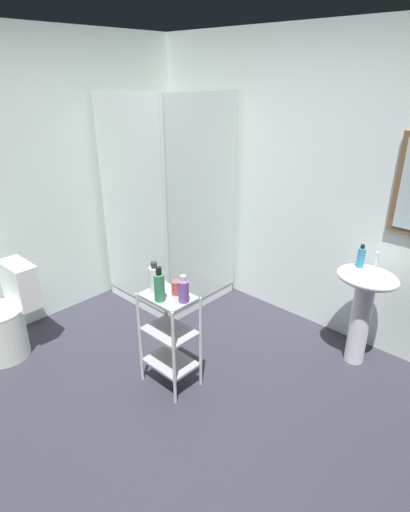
% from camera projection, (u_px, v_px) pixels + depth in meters
% --- Properties ---
extents(ground_plane, '(4.20, 4.20, 0.02)m').
position_uv_depth(ground_plane, '(161.00, 425.00, 2.79)').
color(ground_plane, '#2E2D39').
extents(wall_back, '(4.20, 0.14, 2.50)m').
position_uv_depth(wall_back, '(321.00, 188.00, 3.51)').
color(wall_back, white).
rests_on(wall_back, ground_plane).
extents(wall_left, '(0.10, 4.20, 2.50)m').
position_uv_depth(wall_left, '(4.00, 190.00, 3.44)').
color(wall_left, white).
rests_on(wall_left, ground_plane).
extents(shower_stall, '(0.92, 0.92, 2.00)m').
position_uv_depth(shower_stall, '(171.00, 257.00, 4.15)').
color(shower_stall, white).
rests_on(shower_stall, ground_plane).
extents(pedestal_sink, '(0.46, 0.37, 0.81)m').
position_uv_depth(pedestal_sink, '(364.00, 297.00, 3.17)').
color(pedestal_sink, white).
rests_on(pedestal_sink, ground_plane).
extents(sink_faucet, '(0.03, 0.03, 0.10)m').
position_uv_depth(sink_faucet, '(377.00, 258.00, 3.14)').
color(sink_faucet, silver).
rests_on(sink_faucet, pedestal_sink).
extents(toilet, '(0.37, 0.49, 0.76)m').
position_uv_depth(toilet, '(7.00, 320.00, 3.37)').
color(toilet, white).
rests_on(toilet, ground_plane).
extents(storage_cart, '(0.38, 0.28, 0.74)m').
position_uv_depth(storage_cart, '(170.00, 333.00, 2.99)').
color(storage_cart, silver).
rests_on(storage_cart, ground_plane).
extents(hand_soap_bottle, '(0.06, 0.06, 0.18)m').
position_uv_depth(hand_soap_bottle, '(361.00, 257.00, 3.10)').
color(hand_soap_bottle, '#389ED1').
rests_on(hand_soap_bottle, pedestal_sink).
extents(lotion_bottle_white, '(0.08, 0.08, 0.23)m').
position_uv_depth(lotion_bottle_white, '(155.00, 279.00, 2.87)').
color(lotion_bottle_white, white).
rests_on(lotion_bottle_white, storage_cart).
extents(body_wash_bottle_green, '(0.07, 0.07, 0.25)m').
position_uv_depth(body_wash_bottle_green, '(159.00, 286.00, 2.76)').
color(body_wash_bottle_green, '#3A8D5B').
rests_on(body_wash_bottle_green, storage_cart).
extents(conditioner_bottle_purple, '(0.07, 0.07, 0.19)m').
position_uv_depth(conditioner_bottle_purple, '(184.00, 291.00, 2.76)').
color(conditioner_bottle_purple, '#7E54A3').
rests_on(conditioner_bottle_purple, storage_cart).
extents(rinse_cup, '(0.06, 0.06, 0.10)m').
position_uv_depth(rinse_cup, '(176.00, 288.00, 2.86)').
color(rinse_cup, '#B24742').
rests_on(rinse_cup, storage_cart).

